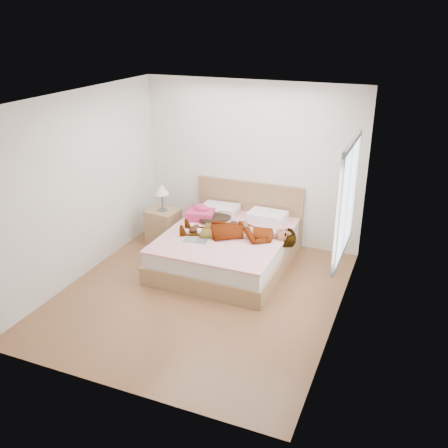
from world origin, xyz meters
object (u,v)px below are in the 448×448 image
phone (217,209)px  nightstand (163,224)px  coffee_mug (200,233)px  plush_toy (194,229)px  towel (201,213)px  bed (229,245)px  woman (238,228)px  magazine (197,239)px

phone → nightstand: bearing=171.8°
coffee_mug → plush_toy: (-0.12, 0.06, 0.01)m
towel → plush_toy: towel is taller
bed → nightstand: nightstand is taller
woman → nightstand: 1.50m
phone → bed: bearing=-57.3°
towel → magazine: 0.82m
magazine → coffee_mug: size_ratio=3.12×
bed → coffee_mug: (-0.32, -0.31, 0.29)m
phone → bed: 0.62m
woman → phone: bearing=-141.3°
magazine → nightstand: size_ratio=0.40×
magazine → nightstand: (-0.93, 0.69, -0.18)m
coffee_mug → nightstand: size_ratio=0.13×
phone → coffee_mug: (-0.01, -0.62, -0.15)m
phone → towel: bearing=168.8°
coffee_mug → woman: bearing=23.3°
plush_toy → nightstand: 0.96m
plush_toy → nightstand: nightstand is taller
magazine → coffee_mug: 0.15m
magazine → nightstand: nightstand is taller
woman → magazine: bearing=-66.4°
coffee_mug → magazine: bearing=-86.1°
phone → magazine: 0.79m
towel → coffee_mug: 0.67m
woman → nightstand: nightstand is taller
phone → coffee_mug: phone is taller
woman → coffee_mug: bearing=-79.4°
woman → phone: (-0.50, 0.40, 0.08)m
bed → plush_toy: (-0.45, -0.26, 0.29)m
towel → nightstand: size_ratio=0.48×
coffee_mug → nightstand: nightstand is taller
bed → magazine: (-0.31, -0.46, 0.24)m
towel → nightstand: nightstand is taller
towel → nightstand: 0.70m
towel → plush_toy: (0.15, -0.55, -0.03)m
phone → plush_toy: size_ratio=0.50×
woman → towel: (-0.79, 0.39, -0.03)m
woman → coffee_mug: size_ratio=13.03×
phone → plush_toy: (-0.13, -0.56, -0.14)m
phone → plush_toy: bearing=-116.0°
woman → plush_toy: (-0.63, -0.16, -0.06)m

